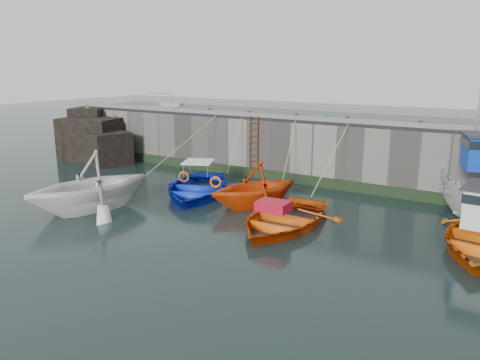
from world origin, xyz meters
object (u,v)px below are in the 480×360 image
Objects in this scene: boat_near_navy at (283,226)px; bollard_c at (296,116)px; boat_near_white at (91,209)px; bollard_d at (348,119)px; bollard_a at (210,111)px; ladder at (254,148)px; boat_near_blacktrim at (255,205)px; boat_near_blue at (197,194)px; boat_far_white at (477,192)px; fish_crate at (321,118)px; bollard_e at (420,124)px; bollard_b at (249,113)px.

boat_near_navy is 18.68× the size of bollard_c.
bollard_d reaches higher than boat_near_white.
bollard_a reaches higher than boat_near_white.
bollard_a is (-3.00, 0.34, 1.71)m from ladder.
boat_near_blacktrim reaches higher than boat_near_navy.
ladder is 4.50m from boat_near_blue.
boat_far_white reaches higher than boat_near_navy.
boat_near_navy is at bearing -51.18° from ladder.
bollard_d is (1.34, -0.05, 0.01)m from fish_crate.
fish_crate is at bearing 2.27° from bollard_c.
boat_near_blue is at bearing -156.44° from boat_near_blacktrim.
boat_near_white is 14.18m from bollard_e.
bollard_c is at bearing 0.00° from bollard_b.
boat_near_blacktrim is 5.73m from fish_crate.
boat_near_blue is at bearing 159.62° from boat_near_navy.
boat_near_navy is (5.30, -1.75, 0.00)m from boat_near_blue.
boat_near_white is 0.77× the size of boat_far_white.
bollard_a reaches higher than ladder.
boat_near_navy is at bearing -61.23° from fish_crate.
boat_near_white reaches higher than boat_near_navy.
bollard_a is 1.00× the size of bollard_d.
boat_near_blue is 8.18× the size of fish_crate.
bollard_b is (-5.27, 6.26, 3.30)m from boat_near_navy.
ladder is 5.11m from bollard_d.
boat_far_white is (13.29, 7.11, 1.02)m from boat_near_white.
boat_near_white is 18.35× the size of bollard_d.
bollard_b is at bearing 127.99° from boat_near_navy.
boat_near_navy is at bearing -158.72° from boat_far_white.
bollard_a is (-2.47, 4.51, 3.30)m from boat_near_blue.
ladder is 4.79× the size of fish_crate.
boat_near_white is 1.24× the size of boat_near_blacktrim.
boat_near_blue is 11.52m from boat_far_white.
bollard_a is 1.00× the size of bollard_c.
boat_near_navy is at bearing -49.92° from bollard_b.
bollard_d is (7.53, 8.66, 3.30)m from boat_near_white.
ladder is at bearing -33.86° from bollard_b.
bollard_c is at bearing 0.00° from bollard_a.
bollard_b is at bearing 154.14° from boat_far_white.
fish_crate is at bearing 68.29° from boat_near_white.
fish_crate is at bearing 0.72° from bollard_b.
bollard_d is at bearing 88.20° from boat_near_blacktrim.
bollard_e is (11.00, 0.00, 0.00)m from bollard_a.
boat_far_white reaches higher than bollard_e.
boat_near_blue is 1.05× the size of boat_near_navy.
boat_near_navy is at bearing -67.69° from bollard_c.
boat_near_blue is 19.54× the size of bollard_b.
boat_far_white reaches higher than ladder.
boat_near_blacktrim is 7.82m from bollard_e.
fish_crate reaches higher than boat_near_white.
bollard_b is at bearing 146.14° from ladder.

